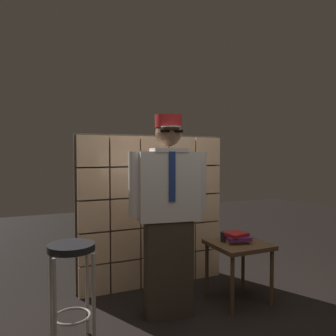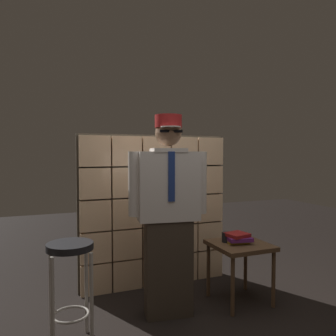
{
  "view_description": "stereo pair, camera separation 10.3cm",
  "coord_description": "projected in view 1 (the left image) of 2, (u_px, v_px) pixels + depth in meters",
  "views": [
    {
      "loc": [
        -1.29,
        -2.14,
        1.43
      ],
      "look_at": [
        -0.12,
        0.5,
        1.3
      ],
      "focal_mm": 35.51,
      "sensor_mm": 36.0,
      "label": 1
    },
    {
      "loc": [
        -1.19,
        -2.18,
        1.43
      ],
      "look_at": [
        -0.12,
        0.5,
        1.3
      ],
      "focal_mm": 35.51,
      "sensor_mm": 36.0,
      "label": 2
    }
  ],
  "objects": [
    {
      "name": "side_table",
      "position": [
        238.0,
        250.0,
        3.2
      ],
      "size": [
        0.52,
        0.52,
        0.57
      ],
      "color": "#513823",
      "rests_on": "ground"
    },
    {
      "name": "coffee_mug",
      "position": [
        225.0,
        237.0,
        3.23
      ],
      "size": [
        0.13,
        0.08,
        0.09
      ],
      "color": "black",
      "rests_on": "side_table"
    },
    {
      "name": "bar_stool",
      "position": [
        72.0,
        270.0,
        2.42
      ],
      "size": [
        0.34,
        0.34,
        0.77
      ],
      "color": "black",
      "rests_on": "ground"
    },
    {
      "name": "book_stack",
      "position": [
        236.0,
        237.0,
        3.19
      ],
      "size": [
        0.26,
        0.23,
        0.1
      ],
      "color": "olive",
      "rests_on": "side_table"
    },
    {
      "name": "glass_block_wall",
      "position": [
        153.0,
        211.0,
        3.57
      ],
      "size": [
        1.64,
        0.1,
        1.64
      ],
      "color": "#E0B78C",
      "rests_on": "ground"
    },
    {
      "name": "standing_person",
      "position": [
        168.0,
        212.0,
        2.89
      ],
      "size": [
        0.7,
        0.34,
        1.76
      ],
      "rotation": [
        0.0,
        0.0,
        -0.15
      ],
      "color": "#382D23",
      "rests_on": "ground"
    }
  ]
}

